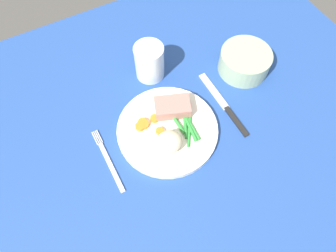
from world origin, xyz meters
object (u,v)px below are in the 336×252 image
object	(u,v)px
fork	(108,160)
salad_bowl	(245,61)
meat_portion	(172,107)
knife	(224,105)
dinner_plate	(168,130)
water_glass	(150,64)

from	to	relation	value
fork	salad_bowl	distance (cm)	42.44
meat_portion	fork	bearing A→B (deg)	-167.93
salad_bowl	knife	bearing A→B (deg)	-144.95
dinner_plate	salad_bowl	xyz separation A→B (cm)	(26.28, 7.16, 2.49)
dinner_plate	salad_bowl	world-z (taller)	salad_bowl
meat_portion	fork	world-z (taller)	meat_portion
dinner_plate	fork	size ratio (longest dim) A/B	1.42
dinner_plate	meat_portion	distance (cm)	5.40
dinner_plate	knife	bearing A→B (deg)	-1.04
meat_portion	salad_bowl	distance (cm)	23.35
dinner_plate	salad_bowl	bearing A→B (deg)	15.25
meat_portion	water_glass	size ratio (longest dim) A/B	0.87
knife	salad_bowl	size ratio (longest dim) A/B	1.57
meat_portion	knife	bearing A→B (deg)	-17.77
dinner_plate	meat_portion	bearing A→B (deg)	49.40
meat_portion	salad_bowl	bearing A→B (deg)	8.50
meat_portion	water_glass	bearing A→B (deg)	86.30
water_glass	salad_bowl	xyz separation A→B (cm)	(22.22, -10.18, -0.71)
water_glass	meat_portion	bearing A→B (deg)	-93.70
meat_portion	knife	xyz separation A→B (cm)	(12.48, -4.00, -2.90)
water_glass	salad_bowl	bearing A→B (deg)	-24.63
dinner_plate	water_glass	xyz separation A→B (cm)	(4.06, 17.35, 3.20)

